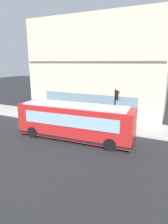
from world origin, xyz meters
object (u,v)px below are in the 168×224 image
fire_hydrant (129,127)px  city_bus_nearside (75,122)px  traffic_light_near_corner (116,102)px  pedestrian_by_light_pole (125,115)px  newspaper_vending_box (107,116)px  pedestrian_near_building_entrance (84,110)px

fire_hydrant → city_bus_nearside: bearing=132.1°
traffic_light_near_corner → pedestrian_by_light_pole: traffic_light_near_corner is taller
pedestrian_by_light_pole → fire_hydrant: bearing=-157.4°
fire_hydrant → newspaper_vending_box: bearing=50.1°
traffic_light_near_corner → pedestrian_by_light_pole: size_ratio=2.47×
fire_hydrant → pedestrian_near_building_entrance: pedestrian_near_building_entrance is taller
pedestrian_by_light_pole → newspaper_vending_box: 2.20m
traffic_light_near_corner → pedestrian_by_light_pole: bearing=-9.1°
traffic_light_near_corner → pedestrian_by_light_pole: 2.96m
city_bus_nearside → traffic_light_near_corner: bearing=-37.8°
pedestrian_near_building_entrance → newspaper_vending_box: bearing=-82.6°
newspaper_vending_box → fire_hydrant: bearing=-129.9°
city_bus_nearside → pedestrian_by_light_pole: (5.70, -3.01, -0.50)m
fire_hydrant → newspaper_vending_box: newspaper_vending_box is taller
city_bus_nearside → pedestrian_near_building_entrance: bearing=17.6°
city_bus_nearside → pedestrian_by_light_pole: bearing=-27.8°
fire_hydrant → pedestrian_near_building_entrance: bearing=69.1°
traffic_light_near_corner → newspaper_vending_box: 3.92m
city_bus_nearside → pedestrian_by_light_pole: 6.47m
traffic_light_near_corner → pedestrian_near_building_entrance: 5.32m
traffic_light_near_corner → fire_hydrant: size_ratio=5.29×
city_bus_nearside → traffic_light_near_corner: size_ratio=2.60×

